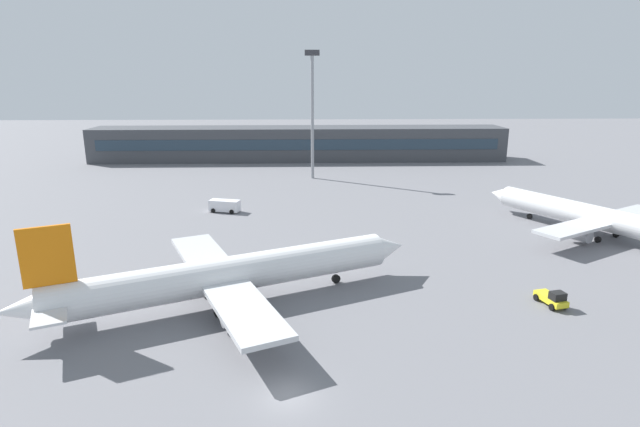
{
  "coord_description": "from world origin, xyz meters",
  "views": [
    {
      "loc": [
        1.33,
        -32.66,
        22.92
      ],
      "look_at": [
        3.65,
        40.0,
        3.0
      ],
      "focal_mm": 28.52,
      "sensor_mm": 36.0,
      "label": 1
    }
  ],
  "objects_px": {
    "floodlight_tower_west": "(312,107)",
    "baggage_tug_yellow": "(553,298)",
    "service_van_white": "(225,206)",
    "airplane_mid": "(596,217)",
    "airplane_near": "(232,274)"
  },
  "relations": [
    {
      "from": "floodlight_tower_west",
      "to": "baggage_tug_yellow",
      "type": "bearing_deg",
      "value": -70.85
    },
    {
      "from": "service_van_white",
      "to": "floodlight_tower_west",
      "type": "distance_m",
      "value": 36.37
    },
    {
      "from": "baggage_tug_yellow",
      "to": "floodlight_tower_west",
      "type": "height_order",
      "value": "floodlight_tower_west"
    },
    {
      "from": "service_van_white",
      "to": "floodlight_tower_west",
      "type": "xyz_separation_m",
      "value": [
        15.7,
        29.19,
        14.98
      ]
    },
    {
      "from": "baggage_tug_yellow",
      "to": "airplane_mid",
      "type": "bearing_deg",
      "value": 53.06
    },
    {
      "from": "airplane_near",
      "to": "floodlight_tower_west",
      "type": "xyz_separation_m",
      "value": [
        9.38,
        65.64,
        12.91
      ]
    },
    {
      "from": "airplane_mid",
      "to": "baggage_tug_yellow",
      "type": "distance_m",
      "value": 28.44
    },
    {
      "from": "service_van_white",
      "to": "baggage_tug_yellow",
      "type": "bearing_deg",
      "value": -44.33
    },
    {
      "from": "airplane_mid",
      "to": "service_van_white",
      "type": "height_order",
      "value": "airplane_mid"
    },
    {
      "from": "airplane_mid",
      "to": "baggage_tug_yellow",
      "type": "height_order",
      "value": "airplane_mid"
    },
    {
      "from": "baggage_tug_yellow",
      "to": "service_van_white",
      "type": "distance_m",
      "value": 54.67
    },
    {
      "from": "airplane_near",
      "to": "service_van_white",
      "type": "bearing_deg",
      "value": 99.84
    },
    {
      "from": "airplane_mid",
      "to": "floodlight_tower_west",
      "type": "height_order",
      "value": "floodlight_tower_west"
    },
    {
      "from": "service_van_white",
      "to": "floodlight_tower_west",
      "type": "relative_size",
      "value": 0.2
    },
    {
      "from": "airplane_mid",
      "to": "service_van_white",
      "type": "relative_size",
      "value": 6.22
    }
  ]
}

